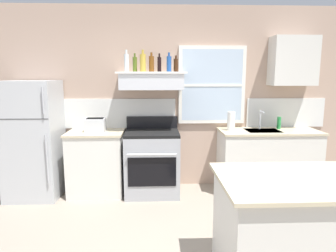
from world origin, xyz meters
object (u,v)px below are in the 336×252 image
object	(u,v)px
dish_soap_bottle	(279,123)
kitchen_island	(304,232)
bottle_olive_oil_square	(135,64)
paper_towel_roll	(231,121)
toaster	(95,125)
refrigerator	(34,140)
bottle_brown_stout	(176,65)
bottle_champagne_gold_foil	(143,63)
bottle_blue_liqueur	(169,64)
bottle_amber_wine	(151,64)
bottle_balsamic_dark	(159,64)
stove_range	(152,162)
bottle_clear_tall	(127,63)

from	to	relation	value
dish_soap_bottle	kitchen_island	size ratio (longest dim) A/B	0.13
bottle_olive_oil_square	paper_towel_roll	bearing A→B (deg)	-4.31
dish_soap_bottle	toaster	bearing A→B (deg)	-177.94
refrigerator	bottle_olive_oil_square	bearing A→B (deg)	6.60
bottle_brown_stout	bottle_olive_oil_square	bearing A→B (deg)	175.88
bottle_champagne_gold_foil	bottle_blue_liqueur	bearing A→B (deg)	-5.19
toaster	bottle_champagne_gold_foil	xyz separation A→B (m)	(0.68, 0.03, 0.86)
bottle_olive_oil_square	bottle_blue_liqueur	world-z (taller)	bottle_blue_liqueur
bottle_amber_wine	bottle_balsamic_dark	world-z (taller)	bottle_amber_wine
stove_range	paper_towel_roll	xyz separation A→B (m)	(1.14, 0.04, 0.58)
refrigerator	bottle_champagne_gold_foil	world-z (taller)	bottle_champagne_gold_foil
bottle_champagne_gold_foil	bottle_brown_stout	xyz separation A→B (m)	(0.46, 0.03, -0.03)
toaster	bottle_brown_stout	distance (m)	1.41
stove_range	toaster	bearing A→B (deg)	177.07
bottle_balsamic_dark	dish_soap_bottle	world-z (taller)	bottle_balsamic_dark
bottle_olive_oil_square	bottle_amber_wine	size ratio (longest dim) A/B	0.94
toaster	bottle_amber_wine	world-z (taller)	bottle_amber_wine
toaster	bottle_champagne_gold_foil	distance (m)	1.10
bottle_olive_oil_square	kitchen_island	xyz separation A→B (m)	(1.47, -2.16, -1.40)
stove_range	bottle_clear_tall	bearing A→B (deg)	172.17
stove_range	refrigerator	bearing A→B (deg)	-179.20
bottle_clear_tall	bottle_balsamic_dark	xyz separation A→B (m)	(0.45, 0.10, -0.02)
bottle_amber_wine	bottle_blue_liqueur	xyz separation A→B (m)	(0.24, -0.12, -0.00)
bottle_olive_oil_square	bottle_blue_liqueur	distance (m)	0.49
stove_range	kitchen_island	size ratio (longest dim) A/B	0.78
bottle_balsamic_dark	bottle_olive_oil_square	bearing A→B (deg)	-178.29
stove_range	bottle_clear_tall	distance (m)	1.45
bottle_olive_oil_square	bottle_amber_wine	xyz separation A→B (m)	(0.23, 0.02, 0.01)
toaster	bottle_olive_oil_square	bearing A→B (deg)	10.03
toaster	bottle_clear_tall	distance (m)	0.98
bottle_balsamic_dark	toaster	bearing A→B (deg)	-173.10
bottle_blue_liqueur	kitchen_island	bearing A→B (deg)	-64.17
bottle_clear_tall	dish_soap_bottle	world-z (taller)	bottle_clear_tall
refrigerator	bottle_balsamic_dark	xyz separation A→B (m)	(1.76, 0.17, 1.04)
refrigerator	kitchen_island	size ratio (longest dim) A/B	1.16
bottle_amber_wine	bottle_blue_liqueur	distance (m)	0.27
bottle_clear_tall	bottle_amber_wine	xyz separation A→B (m)	(0.34, 0.11, -0.01)
stove_range	kitchen_island	bearing A→B (deg)	-58.46
bottle_balsamic_dark	bottle_champagne_gold_foil	bearing A→B (deg)	-161.02
toaster	bottle_clear_tall	size ratio (longest dim) A/B	1.00
bottle_brown_stout	toaster	bearing A→B (deg)	-177.07
paper_towel_roll	kitchen_island	distance (m)	2.14
toaster	bottle_balsamic_dark	xyz separation A→B (m)	(0.91, 0.11, 0.84)
refrigerator	stove_range	distance (m)	1.69
refrigerator	bottle_balsamic_dark	size ratio (longest dim) A/B	6.38
bottle_balsamic_dark	paper_towel_roll	size ratio (longest dim) A/B	0.94
toaster	dish_soap_bottle	world-z (taller)	toaster
bottle_olive_oil_square	bottle_champagne_gold_foil	world-z (taller)	bottle_champagne_gold_foil
bottle_clear_tall	bottle_olive_oil_square	xyz separation A→B (m)	(0.11, 0.09, -0.02)
paper_towel_roll	dish_soap_bottle	world-z (taller)	paper_towel_roll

